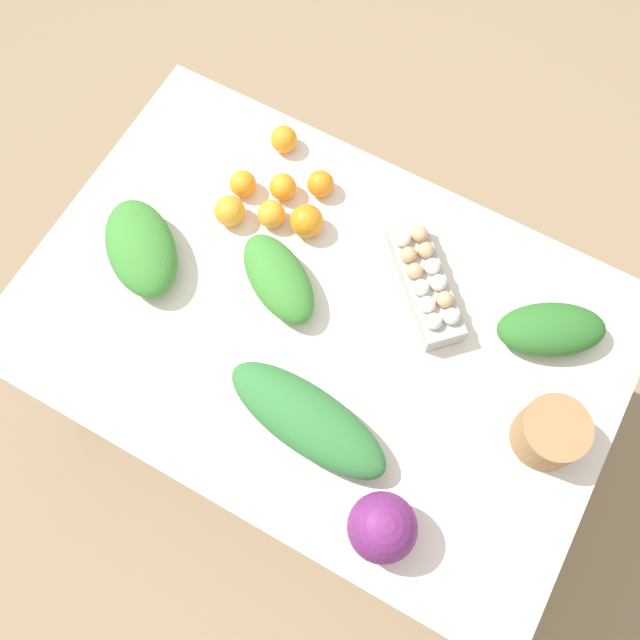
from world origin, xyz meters
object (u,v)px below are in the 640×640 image
(orange_6, at_px, (271,214))
(orange_5, at_px, (230,211))
(paper_bag, at_px, (550,433))
(greens_bunch_dandelion, at_px, (307,419))
(orange_4, at_px, (307,221))
(egg_carton, at_px, (425,282))
(orange_2, at_px, (284,139))
(orange_1, at_px, (243,184))
(greens_bunch_beet_tops, at_px, (551,329))
(greens_bunch_kale, at_px, (279,279))
(greens_bunch_scallion, at_px, (141,248))
(cabbage_purple, at_px, (382,527))
(orange_0, at_px, (283,187))
(orange_3, at_px, (321,184))

(orange_6, bearing_deg, orange_5, -155.09)
(paper_bag, bearing_deg, greens_bunch_dandelion, -154.67)
(orange_4, bearing_deg, egg_carton, -1.37)
(egg_carton, bearing_deg, orange_2, -156.31)
(paper_bag, relative_size, orange_1, 2.21)
(orange_5, bearing_deg, orange_2, 87.36)
(greens_bunch_beet_tops, xyz_separation_m, orange_4, (-0.61, -0.02, -0.00))
(greens_bunch_kale, relative_size, orange_6, 3.69)
(greens_bunch_scallion, height_order, orange_5, greens_bunch_scallion)
(egg_carton, xyz_separation_m, greens_bunch_scallion, (-0.61, -0.24, 0.01))
(cabbage_purple, xyz_separation_m, greens_bunch_dandelion, (-0.24, 0.12, -0.02))
(orange_0, relative_size, orange_6, 0.98)
(greens_bunch_dandelion, xyz_separation_m, greens_bunch_beet_tops, (0.37, 0.44, -0.00))
(orange_2, distance_m, orange_4, 0.24)
(greens_bunch_dandelion, bearing_deg, orange_3, 116.16)
(egg_carton, bearing_deg, orange_6, -133.28)
(paper_bag, relative_size, orange_2, 2.16)
(egg_carton, height_order, orange_1, egg_carton)
(orange_5, bearing_deg, orange_6, 24.91)
(paper_bag, relative_size, greens_bunch_beet_tops, 0.59)
(cabbage_purple, distance_m, orange_6, 0.76)
(orange_6, bearing_deg, orange_2, 111.90)
(paper_bag, distance_m, greens_bunch_kale, 0.67)
(orange_3, bearing_deg, orange_4, -78.43)
(greens_bunch_kale, relative_size, orange_2, 3.70)
(orange_0, bearing_deg, orange_2, 118.98)
(greens_bunch_scallion, xyz_separation_m, orange_3, (0.27, 0.36, -0.02))
(paper_bag, relative_size, orange_0, 2.19)
(orange_3, bearing_deg, orange_0, -145.66)
(orange_0, bearing_deg, greens_bunch_beet_tops, -2.59)
(orange_0, relative_size, orange_1, 1.01)
(greens_bunch_beet_tops, bearing_deg, orange_4, -177.67)
(paper_bag, bearing_deg, orange_4, 164.14)
(orange_4, bearing_deg, orange_2, 132.97)
(greens_bunch_beet_tops, distance_m, orange_2, 0.78)
(orange_2, xyz_separation_m, orange_6, (0.08, -0.20, 0.00))
(orange_6, bearing_deg, orange_4, 14.25)
(paper_bag, distance_m, orange_1, 0.90)
(greens_bunch_scallion, xyz_separation_m, orange_4, (0.30, 0.25, -0.01))
(egg_carton, relative_size, greens_bunch_scallion, 1.06)
(orange_1, bearing_deg, greens_bunch_beet_tops, 0.50)
(paper_bag, height_order, orange_2, paper_bag)
(paper_bag, height_order, orange_1, paper_bag)
(greens_bunch_dandelion, bearing_deg, orange_0, 125.20)
(orange_5, height_order, orange_6, orange_5)
(greens_bunch_scallion, xyz_separation_m, orange_1, (0.11, 0.27, -0.02))
(egg_carton, relative_size, orange_2, 4.12)
(cabbage_purple, relative_size, greens_bunch_dandelion, 0.36)
(greens_bunch_scallion, bearing_deg, greens_bunch_kale, 15.66)
(paper_bag, bearing_deg, orange_6, 167.27)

